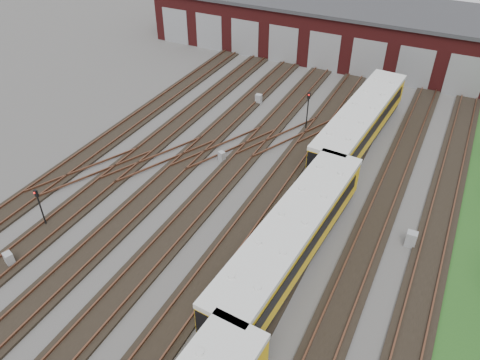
% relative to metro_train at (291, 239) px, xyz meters
% --- Properties ---
extents(ground, '(120.00, 120.00, 0.00)m').
position_rel_metro_train_xyz_m(ground, '(-6.00, -4.03, -2.07)').
color(ground, '#403E3B').
rests_on(ground, ground).
extents(track_network, '(30.40, 70.00, 0.33)m').
position_rel_metro_train_xyz_m(track_network, '(-6.17, -3.45, -1.96)').
color(track_network, black).
rests_on(track_network, ground).
extents(maintenance_shed, '(51.00, 12.50, 6.35)m').
position_rel_metro_train_xyz_m(maintenance_shed, '(-6.01, 35.94, 1.14)').
color(maintenance_shed, '#4E1314').
rests_on(maintenance_shed, ground).
extents(metro_train, '(4.07, 48.55, 3.39)m').
position_rel_metro_train_xyz_m(metro_train, '(0.00, 0.00, 0.00)').
color(metro_train, black).
rests_on(metro_train, ground).
extents(signal_mast_0, '(0.28, 0.26, 3.13)m').
position_rel_metro_train_xyz_m(signal_mast_0, '(-16.52, -4.41, -0.05)').
color(signal_mast_0, black).
rests_on(signal_mast_0, ground).
extents(signal_mast_1, '(0.32, 0.30, 3.75)m').
position_rel_metro_train_xyz_m(signal_mast_1, '(-4.93, 16.31, 0.33)').
color(signal_mast_1, black).
rests_on(signal_mast_1, ground).
extents(signal_mast_2, '(0.26, 0.24, 3.01)m').
position_rel_metro_train_xyz_m(signal_mast_2, '(-1.48, 11.39, -0.13)').
color(signal_mast_2, black).
rests_on(signal_mast_2, ground).
extents(signal_mast_3, '(0.30, 0.28, 3.30)m').
position_rel_metro_train_xyz_m(signal_mast_3, '(-1.22, 0.45, 0.07)').
color(signal_mast_3, black).
rests_on(signal_mast_3, ground).
extents(relay_cabinet_0, '(0.70, 0.64, 0.96)m').
position_rel_metro_train_xyz_m(relay_cabinet_0, '(-15.76, -8.17, -1.58)').
color(relay_cabinet_0, '#939597').
rests_on(relay_cabinet_0, ground).
extents(relay_cabinet_1, '(0.63, 0.53, 1.01)m').
position_rel_metro_train_xyz_m(relay_cabinet_1, '(-11.06, 19.10, -1.56)').
color(relay_cabinet_1, '#939597').
rests_on(relay_cabinet_1, ground).
extents(relay_cabinet_2, '(0.65, 0.61, 0.87)m').
position_rel_metro_train_xyz_m(relay_cabinet_2, '(-9.42, 8.27, -1.63)').
color(relay_cabinet_2, '#939597').
rests_on(relay_cabinet_2, ground).
extents(relay_cabinet_3, '(0.74, 0.66, 1.06)m').
position_rel_metro_train_xyz_m(relay_cabinet_3, '(-1.68, 18.83, -1.53)').
color(relay_cabinet_3, '#939597').
rests_on(relay_cabinet_3, ground).
extents(relay_cabinet_4, '(0.70, 0.59, 1.14)m').
position_rel_metro_train_xyz_m(relay_cabinet_4, '(6.57, 5.05, -1.50)').
color(relay_cabinet_4, '#939597').
rests_on(relay_cabinet_4, ground).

